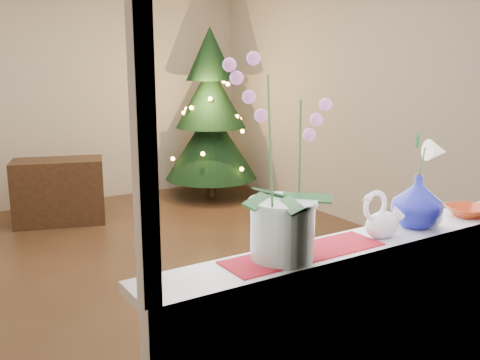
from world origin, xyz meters
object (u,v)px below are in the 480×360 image
Objects in this scene: amber_dish at (467,212)px; side_table at (59,191)px; xmas_tree at (211,114)px; blue_vase at (418,197)px; orchid_pot at (284,160)px; swan at (383,215)px; paperweight at (435,217)px.

side_table is (-1.00, 4.06, -0.60)m from amber_dish.
xmas_tree is at bearing 77.79° from amber_dish.
orchid_pot is at bearing -179.59° from blue_vase.
orchid_pot is 1.18m from amber_dish.
xmas_tree is (1.26, 4.19, -0.02)m from blue_vase.
amber_dish is at bearing -0.83° from orchid_pot.
side_table is (-0.40, 4.07, -0.68)m from swan.
paperweight is at bearing -17.09° from blue_vase.
side_table is at bearing -175.71° from xmas_tree.
swan is 0.11× the size of xmas_tree.
orchid_pot is 3.26× the size of swan.
side_table is (-0.74, 4.07, -0.62)m from paperweight.
swan is 0.25m from blue_vase.
amber_dish is 0.19× the size of side_table.
blue_vase is 0.31× the size of side_table.
orchid_pot is 4.67m from xmas_tree.
xmas_tree reaches higher than side_table.
side_table is (-1.91, -0.14, -0.70)m from xmas_tree.
orchid_pot reaches higher than paperweight.
xmas_tree is at bearing 22.13° from side_table.
swan is 0.26× the size of side_table.
blue_vase is (0.25, 0.03, 0.04)m from swan.
side_table is at bearing 99.05° from swan.
paperweight is at bearing -178.21° from amber_dish.
paperweight reaches higher than amber_dish.
orchid_pot reaches higher than blue_vase.
amber_dish is at bearing -102.21° from xmas_tree.
swan reaches higher than amber_dish.
xmas_tree is 2.04m from side_table.
swan is 1.39× the size of amber_dish.
paperweight is (0.87, -0.02, -0.35)m from orchid_pot.
xmas_tree is (1.51, 4.21, 0.02)m from swan.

